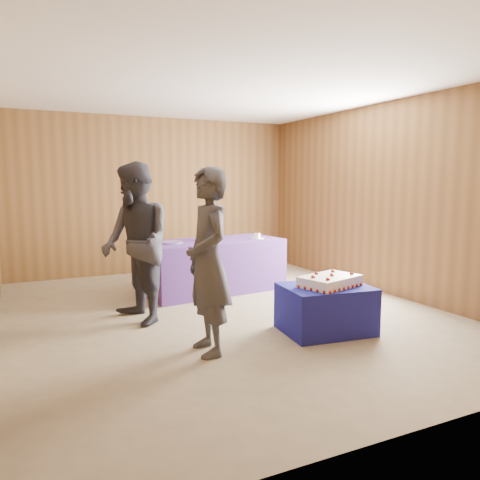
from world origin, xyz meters
TOP-DOWN VIEW (x-y plane):
  - ground at (0.00, 0.00)m, footprint 6.00×6.00m
  - room_shell at (0.00, 0.00)m, footprint 5.04×6.04m
  - cake_table at (0.69, -1.09)m, footprint 0.98×0.80m
  - serving_table at (0.32, 1.16)m, footprint 2.09×1.12m
  - sheet_cake at (0.71, -1.12)m, footprint 0.74×0.60m
  - vase at (0.29, 1.17)m, footprint 0.22×0.22m
  - flower_spray at (0.29, 1.17)m, footprint 0.24×0.23m
  - platter at (-0.34, 1.12)m, footprint 0.45×0.45m
  - plate at (0.99, 1.06)m, footprint 0.25×0.25m
  - cake_slice at (0.99, 1.05)m, footprint 0.10×0.10m
  - knife at (1.07, 0.92)m, footprint 0.26×0.05m
  - guest_left at (-0.66, -1.12)m, footprint 0.44×0.65m
  - guest_right at (-1.05, 0.11)m, footprint 0.84×1.00m

SIDE VIEW (x-z plane):
  - ground at x=0.00m, z-range 0.00..0.00m
  - cake_table at x=0.69m, z-range 0.00..0.50m
  - serving_table at x=0.32m, z-range 0.00..0.75m
  - sheet_cake at x=0.71m, z-range 0.48..0.63m
  - knife at x=1.07m, z-range 0.75..0.75m
  - plate at x=0.99m, z-range 0.75..0.76m
  - platter at x=-0.34m, z-range 0.75..0.77m
  - cake_slice at x=0.99m, z-range 0.75..0.85m
  - vase at x=0.29m, z-range 0.75..0.94m
  - guest_left at x=-0.66m, z-range 0.00..1.74m
  - guest_right at x=-1.05m, z-range 0.00..1.82m
  - flower_spray at x=0.29m, z-range 1.00..1.18m
  - room_shell at x=0.00m, z-range 0.44..3.16m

